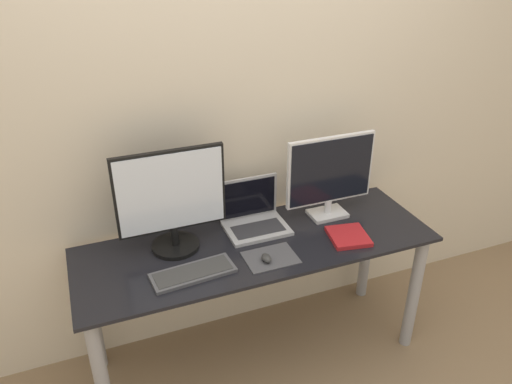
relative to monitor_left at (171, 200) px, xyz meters
The scene contains 9 objects.
wall_back 0.52m from the monitor_left, 33.09° to the left, with size 7.00×0.05×2.50m.
desk 0.56m from the monitor_left, 16.57° to the right, with size 1.74×0.58×0.73m.
monitor_left is the anchor object (origin of this frame).
monitor_right 0.82m from the monitor_left, ahead, with size 0.48×0.13×0.44m.
laptop 0.46m from the monitor_left, ahead, with size 0.31×0.24×0.24m.
keyboard 0.34m from the monitor_left, 84.57° to the right, with size 0.38×0.17×0.02m.
mousepad 0.53m from the monitor_left, 32.65° to the right, with size 0.24×0.18×0.00m.
mouse 0.50m from the monitor_left, 36.94° to the right, with size 0.04×0.07×0.03m.
book 0.88m from the monitor_left, 16.18° to the right, with size 0.21×0.22×0.02m.
Camera 1 is at (-0.74, -1.57, 2.08)m, focal length 35.00 mm.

